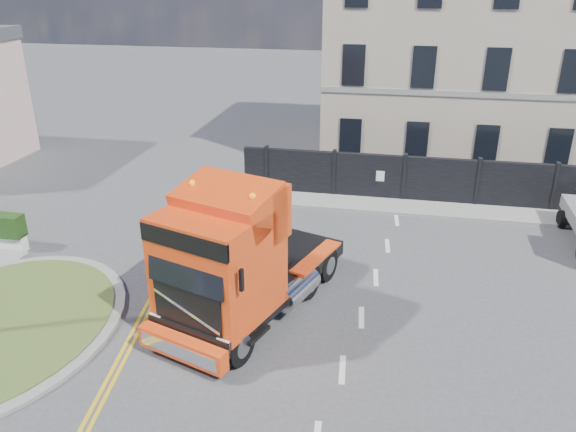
# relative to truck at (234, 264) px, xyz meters

# --- Properties ---
(ground) EXTENTS (120.00, 120.00, 0.00)m
(ground) POSITION_rel_truck_xyz_m (0.49, 1.28, -1.83)
(ground) COLOR #424244
(ground) RESTS_ON ground
(hoarding_fence) EXTENTS (18.80, 0.25, 2.00)m
(hoarding_fence) POSITION_rel_truck_xyz_m (7.05, 10.28, -0.83)
(hoarding_fence) COLOR black
(hoarding_fence) RESTS_ON ground
(georgian_building) EXTENTS (12.30, 10.30, 12.80)m
(georgian_building) POSITION_rel_truck_xyz_m (6.49, 17.78, 3.94)
(georgian_building) COLOR #AF9F8B
(georgian_building) RESTS_ON ground
(pavement_far) EXTENTS (20.00, 1.60, 0.12)m
(pavement_far) POSITION_rel_truck_xyz_m (6.49, 9.38, -1.77)
(pavement_far) COLOR gray
(pavement_far) RESTS_ON ground
(truck) EXTENTS (4.61, 7.28, 4.09)m
(truck) POSITION_rel_truck_xyz_m (0.00, 0.00, 0.00)
(truck) COLOR black
(truck) RESTS_ON ground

